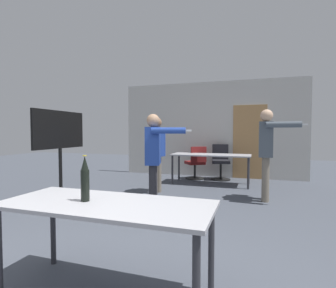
{
  "coord_description": "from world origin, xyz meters",
  "views": [
    {
      "loc": [
        1.2,
        -1.5,
        1.3
      ],
      "look_at": [
        -0.14,
        2.62,
        1.1
      ],
      "focal_mm": 28.0,
      "sensor_mm": 36.0,
      "label": 1
    }
  ],
  "objects_px": {
    "tv_screen": "(60,144)",
    "person_right_polo": "(157,147)",
    "office_chair_near_pushed": "(196,164)",
    "office_chair_far_right": "(221,163)",
    "beer_bottle": "(85,180)",
    "person_left_plaid": "(154,153)",
    "person_far_watching": "(267,146)"
  },
  "relations": [
    {
      "from": "person_left_plaid",
      "to": "person_far_watching",
      "type": "distance_m",
      "value": 2.19
    },
    {
      "from": "office_chair_near_pushed",
      "to": "person_right_polo",
      "type": "bearing_deg",
      "value": -138.25
    },
    {
      "from": "tv_screen",
      "to": "person_far_watching",
      "type": "relative_size",
      "value": 0.97
    },
    {
      "from": "tv_screen",
      "to": "office_chair_near_pushed",
      "type": "xyz_separation_m",
      "value": [
        1.78,
        3.22,
        -0.66
      ]
    },
    {
      "from": "office_chair_near_pushed",
      "to": "office_chair_far_right",
      "type": "xyz_separation_m",
      "value": [
        0.65,
        0.19,
        0.04
      ]
    },
    {
      "from": "office_chair_near_pushed",
      "to": "person_left_plaid",
      "type": "bearing_deg",
      "value": -125.71
    },
    {
      "from": "tv_screen",
      "to": "person_far_watching",
      "type": "xyz_separation_m",
      "value": [
        3.52,
        1.41,
        -0.04
      ]
    },
    {
      "from": "person_far_watching",
      "to": "office_chair_far_right",
      "type": "relative_size",
      "value": 1.8
    },
    {
      "from": "office_chair_near_pushed",
      "to": "office_chair_far_right",
      "type": "relative_size",
      "value": 0.95
    },
    {
      "from": "tv_screen",
      "to": "person_right_polo",
      "type": "height_order",
      "value": "tv_screen"
    },
    {
      "from": "tv_screen",
      "to": "person_right_polo",
      "type": "bearing_deg",
      "value": -44.31
    },
    {
      "from": "office_chair_far_right",
      "to": "office_chair_near_pushed",
      "type": "bearing_deg",
      "value": 5.79
    },
    {
      "from": "beer_bottle",
      "to": "person_right_polo",
      "type": "bearing_deg",
      "value": 101.06
    },
    {
      "from": "person_left_plaid",
      "to": "office_chair_far_right",
      "type": "xyz_separation_m",
      "value": [
        0.7,
        3.25,
        -0.51
      ]
    },
    {
      "from": "tv_screen",
      "to": "person_left_plaid",
      "type": "distance_m",
      "value": 1.74
    },
    {
      "from": "tv_screen",
      "to": "office_chair_near_pushed",
      "type": "relative_size",
      "value": 1.84
    },
    {
      "from": "person_right_polo",
      "to": "office_chair_near_pushed",
      "type": "bearing_deg",
      "value": 174.93
    },
    {
      "from": "office_chair_far_right",
      "to": "person_left_plaid",
      "type": "bearing_deg",
      "value": 67.24
    },
    {
      "from": "office_chair_far_right",
      "to": "beer_bottle",
      "type": "height_order",
      "value": "beer_bottle"
    },
    {
      "from": "office_chair_far_right",
      "to": "tv_screen",
      "type": "bearing_deg",
      "value": 43.86
    },
    {
      "from": "beer_bottle",
      "to": "tv_screen",
      "type": "bearing_deg",
      "value": 134.13
    },
    {
      "from": "person_far_watching",
      "to": "person_right_polo",
      "type": "height_order",
      "value": "person_far_watching"
    },
    {
      "from": "person_left_plaid",
      "to": "beer_bottle",
      "type": "distance_m",
      "value": 2.25
    },
    {
      "from": "person_far_watching",
      "to": "person_left_plaid",
      "type": "bearing_deg",
      "value": -51.57
    },
    {
      "from": "person_far_watching",
      "to": "office_chair_far_right",
      "type": "bearing_deg",
      "value": -148.08
    },
    {
      "from": "tv_screen",
      "to": "beer_bottle",
      "type": "xyz_separation_m",
      "value": [
        2.01,
        -2.08,
        -0.16
      ]
    },
    {
      "from": "office_chair_near_pushed",
      "to": "office_chair_far_right",
      "type": "distance_m",
      "value": 0.68
    },
    {
      "from": "person_right_polo",
      "to": "tv_screen",
      "type": "bearing_deg",
      "value": -35.95
    },
    {
      "from": "person_left_plaid",
      "to": "office_chair_far_right",
      "type": "relative_size",
      "value": 1.66
    },
    {
      "from": "person_far_watching",
      "to": "beer_bottle",
      "type": "bearing_deg",
      "value": -20.05
    },
    {
      "from": "tv_screen",
      "to": "office_chair_far_right",
      "type": "xyz_separation_m",
      "value": [
        2.43,
        3.41,
        -0.62
      ]
    },
    {
      "from": "tv_screen",
      "to": "beer_bottle",
      "type": "bearing_deg",
      "value": -135.87
    }
  ]
}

